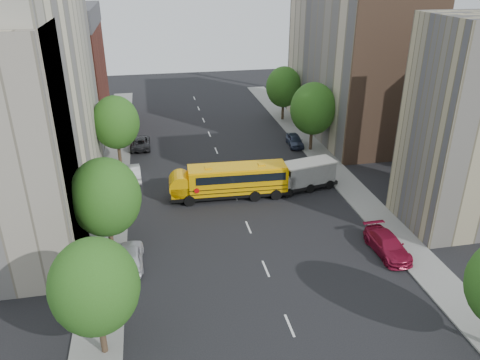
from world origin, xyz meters
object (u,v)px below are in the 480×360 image
object	(u,v)px
street_tree_2	(116,123)
street_tree_5	(284,87)
street_tree_0	(95,287)
street_tree_4	(313,109)
parked_car_0	(131,256)
parked_car_4	(295,140)
parked_car_1	(133,173)
street_tree_1	(105,197)
parked_car_2	(140,142)
parked_car_3	(387,245)
school_bus	(229,180)
safari_truck	(304,175)

from	to	relation	value
street_tree_2	street_tree_5	world-z (taller)	street_tree_2
street_tree_0	street_tree_4	world-z (taller)	street_tree_4
street_tree_4	parked_car_0	bearing A→B (deg)	-136.44
street_tree_2	parked_car_4	bearing A→B (deg)	4.93
parked_car_1	parked_car_4	xyz separation A→B (m)	(19.20, 6.04, -0.04)
street_tree_0	street_tree_1	size ratio (longest dim) A/B	0.94
parked_car_1	parked_car_2	bearing A→B (deg)	-98.39
street_tree_1	street_tree_4	world-z (taller)	street_tree_4
parked_car_3	parked_car_4	xyz separation A→B (m)	(0.00, 23.59, -0.04)
parked_car_0	parked_car_3	world-z (taller)	parked_car_0
parked_car_2	parked_car_4	distance (m)	18.65
parked_car_2	parked_car_4	xyz separation A→B (m)	(18.40, -3.04, 0.00)
street_tree_4	school_bus	size ratio (longest dim) A/B	0.71
street_tree_5	parked_car_3	size ratio (longest dim) A/B	1.48
street_tree_2	street_tree_0	bearing A→B (deg)	-90.00
street_tree_1	street_tree_2	distance (m)	18.00
street_tree_1	parked_car_3	world-z (taller)	street_tree_1
street_tree_0	parked_car_0	size ratio (longest dim) A/B	1.65
safari_truck	parked_car_2	world-z (taller)	safari_truck
street_tree_1	parked_car_3	size ratio (longest dim) A/B	1.56
school_bus	safari_truck	bearing A→B (deg)	4.43
street_tree_1	parked_car_1	bearing A→B (deg)	84.18
street_tree_4	parked_car_4	xyz separation A→B (m)	(-1.40, 1.78, -4.38)
safari_truck	parked_car_4	distance (m)	11.97
street_tree_4	parked_car_4	distance (m)	4.93
safari_truck	street_tree_4	bearing A→B (deg)	55.36
street_tree_4	safari_truck	world-z (taller)	street_tree_4
parked_car_0	parked_car_2	size ratio (longest dim) A/B	0.90
street_tree_0	safari_truck	distance (m)	25.67
street_tree_1	street_tree_0	bearing A→B (deg)	-90.00
parked_car_3	safari_truck	bearing A→B (deg)	101.57
parked_car_0	parked_car_2	xyz separation A→B (m)	(0.80, 24.41, -0.07)
street_tree_0	school_bus	world-z (taller)	street_tree_0
parked_car_1	parked_car_4	bearing A→B (deg)	-165.90
safari_truck	parked_car_3	xyz separation A→B (m)	(2.72, -11.96, -0.75)
street_tree_5	parked_car_4	xyz separation A→B (m)	(-1.40, -10.22, -4.01)
street_tree_2	parked_car_2	size ratio (longest dim) A/B	1.54
street_tree_2	school_bus	distance (m)	14.80
street_tree_5	school_bus	bearing A→B (deg)	-117.74
street_tree_2	parked_car_1	size ratio (longest dim) A/B	1.74
street_tree_0	parked_car_2	world-z (taller)	street_tree_0
street_tree_2	safari_truck	distance (m)	20.69
street_tree_0	parked_car_1	world-z (taller)	street_tree_0
parked_car_3	parked_car_4	world-z (taller)	parked_car_3
street_tree_0	safari_truck	world-z (taller)	street_tree_0
parked_car_4	parked_car_2	bearing A→B (deg)	175.04
school_bus	parked_car_0	bearing A→B (deg)	-130.99
school_bus	parked_car_1	xyz separation A→B (m)	(-8.97, 5.85, -1.06)
street_tree_0	street_tree_5	bearing A→B (deg)	61.19
school_bus	parked_car_3	distance (m)	15.58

